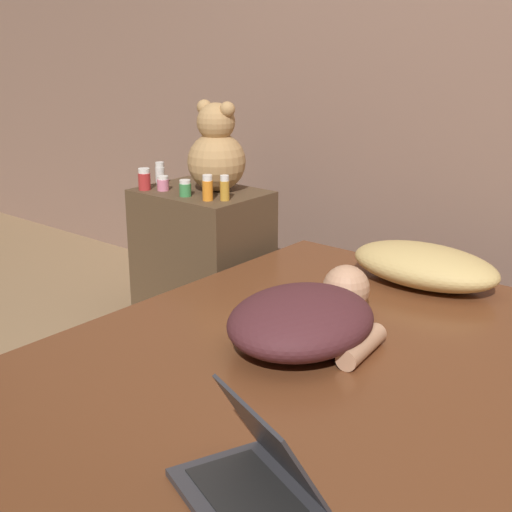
{
  "coord_description": "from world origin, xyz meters",
  "views": [
    {
      "loc": [
        1.0,
        -1.4,
        1.27
      ],
      "look_at": [
        -0.36,
        0.25,
        0.58
      ],
      "focal_mm": 50.0,
      "sensor_mm": 36.0,
      "label": 1
    }
  ],
  "objects_px": {
    "bottle_amber": "(225,188)",
    "laptop": "(254,474)",
    "bottle_white": "(160,174)",
    "bottle_pink": "(163,183)",
    "pillow": "(424,265)",
    "bottle_orange": "(208,188)",
    "teddy_bear": "(216,152)",
    "bottle_red": "(144,179)",
    "bottle_green": "(185,188)",
    "person_lying": "(308,317)"
  },
  "relations": [
    {
      "from": "pillow",
      "to": "bottle_red",
      "type": "relative_size",
      "value": 5.95
    },
    {
      "from": "teddy_bear",
      "to": "bottle_red",
      "type": "height_order",
      "value": "teddy_bear"
    },
    {
      "from": "bottle_orange",
      "to": "bottle_amber",
      "type": "bearing_deg",
      "value": 39.71
    },
    {
      "from": "pillow",
      "to": "bottle_white",
      "type": "bearing_deg",
      "value": -173.88
    },
    {
      "from": "bottle_amber",
      "to": "pillow",
      "type": "bearing_deg",
      "value": 12.21
    },
    {
      "from": "laptop",
      "to": "bottle_amber",
      "type": "relative_size",
      "value": 3.41
    },
    {
      "from": "teddy_bear",
      "to": "bottle_amber",
      "type": "distance_m",
      "value": 0.21
    },
    {
      "from": "bottle_red",
      "to": "bottle_white",
      "type": "distance_m",
      "value": 0.12
    },
    {
      "from": "laptop",
      "to": "pillow",
      "type": "bearing_deg",
      "value": 124.86
    },
    {
      "from": "laptop",
      "to": "bottle_pink",
      "type": "xyz_separation_m",
      "value": [
        -1.4,
        1.09,
        0.2
      ]
    },
    {
      "from": "bottle_white",
      "to": "bottle_amber",
      "type": "bearing_deg",
      "value": -5.78
    },
    {
      "from": "bottle_green",
      "to": "bottle_orange",
      "type": "distance_m",
      "value": 0.12
    },
    {
      "from": "bottle_pink",
      "to": "bottle_orange",
      "type": "height_order",
      "value": "bottle_orange"
    },
    {
      "from": "bottle_green",
      "to": "person_lying",
      "type": "bearing_deg",
      "value": -25.33
    },
    {
      "from": "pillow",
      "to": "laptop",
      "type": "distance_m",
      "value": 1.33
    },
    {
      "from": "bottle_green",
      "to": "bottle_amber",
      "type": "bearing_deg",
      "value": 15.47
    },
    {
      "from": "bottle_red",
      "to": "bottle_white",
      "type": "height_order",
      "value": "bottle_white"
    },
    {
      "from": "teddy_bear",
      "to": "laptop",
      "type": "bearing_deg",
      "value": -45.24
    },
    {
      "from": "laptop",
      "to": "bottle_amber",
      "type": "bearing_deg",
      "value": 155.85
    },
    {
      "from": "teddy_bear",
      "to": "pillow",
      "type": "bearing_deg",
      "value": 3.72
    },
    {
      "from": "bottle_amber",
      "to": "teddy_bear",
      "type": "bearing_deg",
      "value": 142.28
    },
    {
      "from": "laptop",
      "to": "bottle_white",
      "type": "xyz_separation_m",
      "value": [
        -1.5,
        1.17,
        0.22
      ]
    },
    {
      "from": "pillow",
      "to": "person_lying",
      "type": "height_order",
      "value": "person_lying"
    },
    {
      "from": "pillow",
      "to": "bottle_orange",
      "type": "bearing_deg",
      "value": -165.73
    },
    {
      "from": "person_lying",
      "to": "bottle_white",
      "type": "xyz_separation_m",
      "value": [
        -1.16,
        0.53,
        0.19
      ]
    },
    {
      "from": "bottle_red",
      "to": "pillow",
      "type": "bearing_deg",
      "value": 11.63
    },
    {
      "from": "bottle_orange",
      "to": "bottle_white",
      "type": "bearing_deg",
      "value": 166.8
    },
    {
      "from": "bottle_pink",
      "to": "bottle_amber",
      "type": "height_order",
      "value": "bottle_amber"
    },
    {
      "from": "person_lying",
      "to": "bottle_pink",
      "type": "distance_m",
      "value": 1.17
    },
    {
      "from": "pillow",
      "to": "laptop",
      "type": "height_order",
      "value": "laptop"
    },
    {
      "from": "teddy_bear",
      "to": "bottle_pink",
      "type": "bearing_deg",
      "value": -141.14
    },
    {
      "from": "bottle_amber",
      "to": "laptop",
      "type": "bearing_deg",
      "value": -46.1
    },
    {
      "from": "pillow",
      "to": "bottle_pink",
      "type": "relative_size",
      "value": 8.84
    },
    {
      "from": "laptop",
      "to": "teddy_bear",
      "type": "bearing_deg",
      "value": 156.71
    },
    {
      "from": "teddy_bear",
      "to": "bottle_white",
      "type": "relative_size",
      "value": 3.8
    },
    {
      "from": "laptop",
      "to": "teddy_bear",
      "type": "distance_m",
      "value": 1.77
    },
    {
      "from": "person_lying",
      "to": "laptop",
      "type": "bearing_deg",
      "value": -70.82
    },
    {
      "from": "laptop",
      "to": "bottle_white",
      "type": "relative_size",
      "value": 3.5
    },
    {
      "from": "person_lying",
      "to": "bottle_white",
      "type": "height_order",
      "value": "bottle_white"
    },
    {
      "from": "bottle_amber",
      "to": "bottle_white",
      "type": "bearing_deg",
      "value": 174.22
    },
    {
      "from": "laptop",
      "to": "bottle_orange",
      "type": "bearing_deg",
      "value": 158.29
    },
    {
      "from": "person_lying",
      "to": "bottle_orange",
      "type": "distance_m",
      "value": 0.94
    },
    {
      "from": "bottle_white",
      "to": "bottle_orange",
      "type": "bearing_deg",
      "value": -13.2
    },
    {
      "from": "teddy_bear",
      "to": "bottle_white",
      "type": "xyz_separation_m",
      "value": [
        -0.27,
        -0.07,
        -0.11
      ]
    },
    {
      "from": "person_lying",
      "to": "bottle_red",
      "type": "distance_m",
      "value": 1.22
    },
    {
      "from": "bottle_pink",
      "to": "bottle_amber",
      "type": "xyz_separation_m",
      "value": [
        0.32,
        0.03,
        0.02
      ]
    },
    {
      "from": "bottle_green",
      "to": "bottle_white",
      "type": "height_order",
      "value": "bottle_white"
    },
    {
      "from": "bottle_red",
      "to": "bottle_orange",
      "type": "height_order",
      "value": "bottle_orange"
    },
    {
      "from": "teddy_bear",
      "to": "bottle_red",
      "type": "relative_size",
      "value": 4.1
    },
    {
      "from": "bottle_red",
      "to": "bottle_orange",
      "type": "relative_size",
      "value": 0.89
    }
  ]
}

